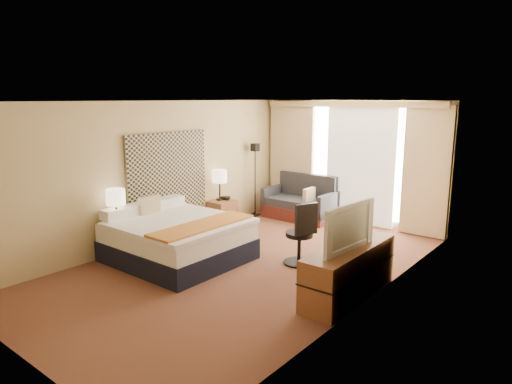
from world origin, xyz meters
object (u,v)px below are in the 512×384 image
Objects in this scene: floor_lamp at (255,165)px; nightstand_left at (120,242)px; bed at (177,239)px; television at (343,226)px; nightstand_right at (222,213)px; loveseat at (301,204)px; desk_chair at (301,237)px; lamp_left at (116,198)px; media_dresser at (349,271)px; lamp_right at (220,177)px.

nightstand_left is at bearing -89.53° from floor_lamp.
bed is 3.30m from floor_lamp.
bed is at bearing 102.18° from television.
nightstand_right is 4.05m from television.
nightstand_left is 3.75m from floor_lamp.
floor_lamp is 4.58m from television.
bed is at bearing -92.64° from loveseat.
loveseat is at bearing 145.36° from desk_chair.
nightstand_right is at bearing -121.01° from loveseat.
television is (1.11, -0.73, 0.55)m from desk_chair.
floor_lamp is at bearing 105.21° from bed.
lamp_left is (0.04, -0.06, 0.78)m from nightstand_left.
nightstand_right is 2.68m from desk_chair.
media_dresser is 1.67× the size of television.
nightstand_left is 3.83m from television.
loveseat is 2.43× the size of lamp_right.
lamp_left is (-2.50, -1.70, 0.59)m from desk_chair.
bed reaches higher than nightstand_right.
desk_chair reaches higher than loveseat.
lamp_right is at bearing -164.95° from nightstand_right.
nightstand_left is at bearing 123.90° from lamp_left.
television reaches higher than lamp_left.
lamp_right is at bearing -122.01° from loveseat.
loveseat is 4.30m from lamp_left.
media_dresser is 3.89m from lamp_left.
nightstand_left is 0.35× the size of loveseat.
media_dresser is 2.79× the size of lamp_right.
lamp_right is at bearing 91.89° from lamp_left.
nightstand_right is 0.85× the size of lamp_left.
television is (3.61, 0.97, -0.04)m from lamp_left.
floor_lamp is 1.59× the size of desk_chair.
nightstand_right is at bearing 112.56° from bed.
loveseat is 2.42× the size of lamp_left.
floor_lamp is at bearing 89.27° from lamp_right.
bed is 1.30× the size of loveseat.
desk_chair is 1.44m from television.
media_dresser is 1.31m from desk_chair.
lamp_left is (-0.88, -4.14, 0.73)m from loveseat.
lamp_left is at bearing -163.15° from media_dresser.
nightstand_left is at bearing -90.00° from nightstand_right.
nightstand_right is 1.84m from loveseat.
nightstand_left is at bearing -103.52° from loveseat.
bed is 3.13× the size of lamp_left.
nightstand_right is at bearing 71.43° from television.
nightstand_right is 0.35× the size of loveseat.
loveseat is 2.00m from lamp_right.
floor_lamp reaches higher than loveseat.
television is at bearing -50.10° from loveseat.
lamp_right is at bearing 71.84° from television.
television is at bearing -23.50° from nightstand_right.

